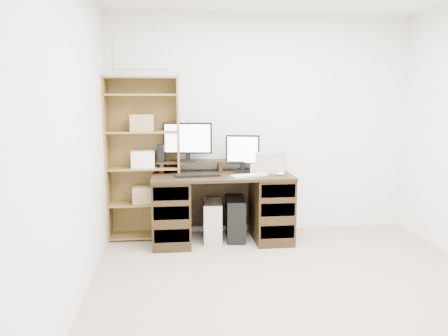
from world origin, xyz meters
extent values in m
cube|color=tan|center=(0.00, 0.00, -0.01)|extent=(3.50, 4.00, 0.02)
cube|color=white|center=(0.00, 2.01, 1.25)|extent=(3.50, 0.02, 2.50)
cube|color=white|center=(-1.76, 0.00, 1.25)|extent=(0.02, 4.00, 2.50)
cube|color=white|center=(-1.35, 1.99, 2.08)|extent=(0.60, 0.01, 0.40)
cube|color=black|center=(-0.50, 1.63, 0.73)|extent=(1.50, 0.70, 0.03)
cube|color=black|center=(-1.05, 1.63, 0.36)|extent=(0.40, 0.66, 0.72)
cube|color=black|center=(0.05, 1.63, 0.36)|extent=(0.40, 0.66, 0.72)
cube|color=black|center=(-0.50, 1.96, 0.40)|extent=(1.48, 0.02, 0.65)
cube|color=black|center=(-1.05, 1.30, 0.18)|extent=(0.36, 0.01, 0.14)
cube|color=black|center=(-1.05, 1.30, 0.42)|extent=(0.36, 0.01, 0.14)
cube|color=black|center=(-1.05, 1.30, 0.62)|extent=(0.36, 0.01, 0.14)
cube|color=black|center=(0.05, 1.30, 0.18)|extent=(0.36, 0.01, 0.14)
cube|color=black|center=(0.05, 1.30, 0.42)|extent=(0.36, 0.01, 0.14)
cube|color=black|center=(0.05, 1.30, 0.62)|extent=(0.36, 0.01, 0.14)
cube|color=black|center=(-1.15, 1.85, 0.80)|extent=(0.04, 0.20, 0.10)
cube|color=black|center=(-0.50, 1.85, 0.80)|extent=(0.04, 0.20, 0.10)
cube|color=black|center=(0.15, 1.85, 0.80)|extent=(0.04, 0.20, 0.10)
cube|color=black|center=(-0.50, 1.85, 0.86)|extent=(1.40, 0.22, 0.02)
cube|color=black|center=(-0.86, 1.81, 0.88)|extent=(0.20, 0.16, 0.02)
cube|color=black|center=(-0.86, 1.83, 0.93)|extent=(0.05, 0.04, 0.10)
cube|color=black|center=(-0.86, 1.83, 1.13)|extent=(0.54, 0.12, 0.34)
cube|color=white|center=(-0.86, 1.81, 1.13)|extent=(0.50, 0.08, 0.30)
cube|color=black|center=(-0.26, 1.75, 0.76)|extent=(0.20, 0.17, 0.02)
cube|color=black|center=(-0.25, 1.77, 0.82)|extent=(0.05, 0.04, 0.10)
cube|color=black|center=(-0.25, 1.77, 1.00)|extent=(0.37, 0.12, 0.33)
cube|color=white|center=(-0.26, 1.75, 1.00)|extent=(0.33, 0.08, 0.29)
cube|color=black|center=(-1.15, 1.84, 0.97)|extent=(0.09, 0.09, 0.19)
cube|color=black|center=(-0.77, 1.53, 0.76)|extent=(0.48, 0.20, 0.03)
cube|color=silver|center=(-0.23, 1.47, 0.76)|extent=(0.41, 0.25, 0.02)
ellipsoid|color=silver|center=(0.11, 1.47, 0.77)|extent=(0.09, 0.07, 0.03)
cube|color=beige|center=(0.04, 1.72, 0.80)|extent=(0.44, 0.39, 0.09)
cube|color=#8F9499|center=(0.04, 1.72, 0.91)|extent=(0.33, 0.25, 0.13)
cube|color=silver|center=(-0.60, 1.67, 0.22)|extent=(0.23, 0.45, 0.44)
cube|color=black|center=(-0.34, 1.68, 0.23)|extent=(0.23, 0.48, 0.46)
cube|color=#19FF33|center=(-0.36, 1.46, 0.33)|extent=(0.01, 0.01, 0.01)
cube|color=olive|center=(-1.74, 1.83, 0.90)|extent=(0.02, 0.30, 1.80)
cube|color=olive|center=(-0.96, 1.83, 0.90)|extent=(0.02, 0.30, 1.80)
cube|color=olive|center=(-1.35, 1.97, 0.90)|extent=(0.80, 0.01, 1.80)
cube|color=olive|center=(-1.35, 1.83, 0.03)|extent=(0.75, 0.28, 0.02)
cube|color=olive|center=(-1.35, 1.83, 0.40)|extent=(0.75, 0.28, 0.02)
cube|color=olive|center=(-1.35, 1.83, 0.80)|extent=(0.75, 0.28, 0.02)
cube|color=olive|center=(-1.35, 1.83, 1.20)|extent=(0.75, 0.28, 0.02)
cube|color=olive|center=(-1.35, 1.83, 1.60)|extent=(0.75, 0.28, 0.02)
cube|color=olive|center=(-1.35, 1.83, 1.78)|extent=(0.75, 0.28, 0.02)
cube|color=#A07F54|center=(-1.35, 1.83, 0.50)|extent=(0.25, 0.20, 0.18)
cube|color=white|center=(-1.35, 1.83, 0.90)|extent=(0.25, 0.20, 0.18)
cube|color=#A07F54|center=(-1.35, 1.83, 1.30)|extent=(0.25, 0.20, 0.18)
camera|label=1|loc=(-1.02, -3.00, 1.59)|focal=35.00mm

